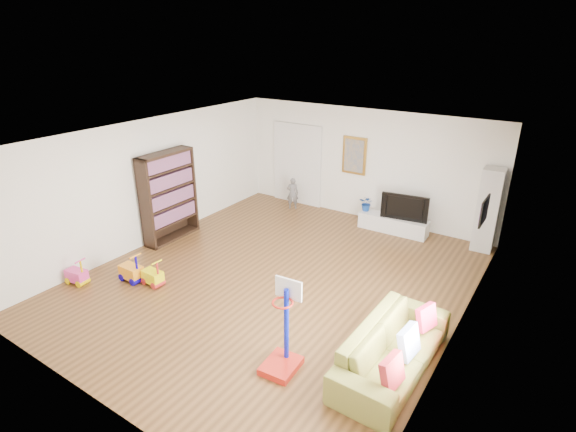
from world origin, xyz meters
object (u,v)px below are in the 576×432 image
Objects in this scene: media_console at (393,224)px; bookshelf at (169,197)px; sofa at (393,348)px; basketball_hoop at (281,329)px.

media_console is 5.14m from bookshelf.
sofa reaches higher than media_console.
basketball_hoop is at bearing 125.79° from sofa.
media_console is 4.72m from sofa.
media_console is at bearing 36.39° from bookshelf.
sofa is at bearing -69.93° from media_console.
bookshelf is 0.88× the size of sofa.
sofa is at bearing 30.39° from basketball_hoop.
bookshelf is 5.93m from sofa.
bookshelf is at bearing 78.42° from sofa.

